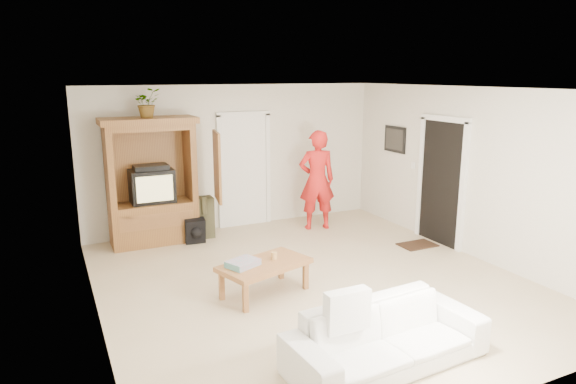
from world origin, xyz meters
name	(u,v)px	position (x,y,z in m)	size (l,w,h in m)	color
floor	(312,282)	(0.00, 0.00, 0.00)	(6.00, 6.00, 0.00)	tan
ceiling	(315,89)	(0.00, 0.00, 2.60)	(6.00, 6.00, 0.00)	white
wall_back	(236,157)	(0.00, 3.00, 1.30)	(5.50, 5.50, 0.00)	silver
wall_front	(491,264)	(0.00, -3.00, 1.30)	(5.50, 5.50, 0.00)	silver
wall_left	(91,214)	(-2.75, 0.00, 1.30)	(6.00, 6.00, 0.00)	silver
wall_right	(471,173)	(2.75, 0.00, 1.30)	(6.00, 6.00, 0.00)	silver
armoire	(154,190)	(-1.58, 2.66, 0.91)	(1.82, 1.14, 2.10)	brown
door_back	(244,172)	(0.15, 2.97, 1.02)	(0.85, 0.05, 2.04)	white
doorway_right	(441,183)	(2.73, 0.60, 1.02)	(0.05, 0.90, 2.04)	black
framed_picture	(395,139)	(2.73, 1.90, 1.60)	(0.03, 0.60, 0.48)	black
doormat	(417,245)	(2.30, 0.60, 0.01)	(0.60, 0.40, 0.02)	#382316
plant	(147,103)	(-1.60, 2.63, 2.33)	(0.42, 0.36, 0.46)	#4C7238
man	(317,180)	(1.25, 2.19, 0.91)	(0.66, 0.43, 1.81)	red
sofa	(387,337)	(-0.31, -2.11, 0.30)	(2.02, 0.79, 0.59)	white
coffee_table	(265,267)	(-0.74, -0.08, 0.37)	(1.29, 0.95, 0.43)	#A06537
towel	(243,263)	(-1.03, -0.08, 0.47)	(0.38, 0.28, 0.08)	#DA4873
candle	(274,256)	(-0.58, -0.03, 0.48)	(0.08, 0.08, 0.10)	tan
backpack_black	(195,231)	(-1.00, 2.32, 0.20)	(0.33, 0.20, 0.41)	black
backpack_olive	(202,217)	(-0.79, 2.57, 0.36)	(0.38, 0.28, 0.71)	#47442B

